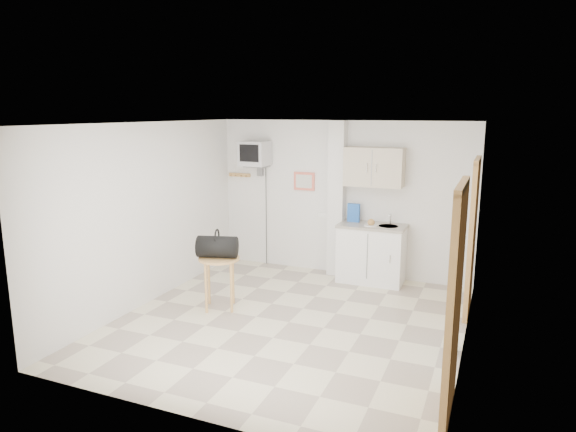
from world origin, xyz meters
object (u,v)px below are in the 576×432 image
at_px(duffel_bag, 217,247).
at_px(water_bottle, 451,339).
at_px(round_table, 219,266).
at_px(crt_television, 255,154).

height_order(duffel_bag, water_bottle, duffel_bag).
relative_size(round_table, water_bottle, 1.84).
distance_m(round_table, water_bottle, 3.07).
height_order(round_table, water_bottle, round_table).
bearing_deg(crt_television, round_table, -78.42).
bearing_deg(duffel_bag, round_table, -4.15).
distance_m(crt_television, water_bottle, 4.41).
xyz_separation_m(duffel_bag, water_bottle, (3.05, -0.20, -0.69)).
height_order(crt_television, water_bottle, crt_television).
xyz_separation_m(crt_television, duffel_bag, (0.37, -1.94, -1.07)).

